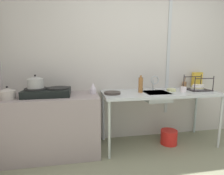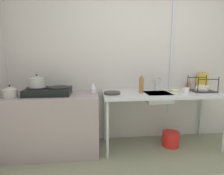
# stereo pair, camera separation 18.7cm
# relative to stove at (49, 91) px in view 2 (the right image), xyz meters

# --- Properties ---
(wall_back) EXTENTS (5.06, 0.10, 2.63)m
(wall_back) POSITION_rel_stove_xyz_m (1.46, 0.38, 0.44)
(wall_back) COLOR beige
(wall_back) RESTS_ON ground
(wall_metal_strip) EXTENTS (0.05, 0.01, 2.11)m
(wall_metal_strip) POSITION_rel_stove_xyz_m (1.88, 0.32, 0.57)
(wall_metal_strip) COLOR #B0B7B9
(counter_concrete) EXTENTS (1.28, 0.65, 0.83)m
(counter_concrete) POSITION_rel_stove_xyz_m (0.04, 0.00, -0.47)
(counter_concrete) COLOR gray
(counter_concrete) RESTS_ON ground
(counter_sink) EXTENTS (1.74, 0.65, 0.83)m
(counter_sink) POSITION_rel_stove_xyz_m (1.62, -0.00, -0.11)
(counter_sink) COLOR #B0B7B9
(counter_sink) RESTS_ON ground
(stove) EXTENTS (0.60, 0.40, 0.11)m
(stove) POSITION_rel_stove_xyz_m (0.00, 0.00, 0.00)
(stove) COLOR black
(stove) RESTS_ON counter_concrete
(pot_on_left_burner) EXTENTS (0.21, 0.21, 0.18)m
(pot_on_left_burner) POSITION_rel_stove_xyz_m (-0.14, 0.00, 0.13)
(pot_on_left_burner) COLOR #9D9E98
(pot_on_left_burner) RESTS_ON stove
(pot_beside_stove) EXTENTS (0.18, 0.18, 0.16)m
(pot_beside_stove) POSITION_rel_stove_xyz_m (-0.45, -0.13, 0.02)
(pot_beside_stove) COLOR #A7A096
(pot_beside_stove) RESTS_ON counter_concrete
(percolator) EXTENTS (0.09, 0.09, 0.16)m
(percolator) POSITION_rel_stove_xyz_m (0.61, 0.03, 0.02)
(percolator) COLOR silver
(percolator) RESTS_ON counter_concrete
(sink_basin) EXTENTS (0.36, 0.36, 0.13)m
(sink_basin) POSITION_rel_stove_xyz_m (1.54, -0.03, -0.12)
(sink_basin) COLOR #B0B7B9
(sink_basin) RESTS_ON counter_sink
(faucet) EXTENTS (0.14, 0.08, 0.23)m
(faucet) POSITION_rel_stove_xyz_m (1.58, 0.14, 0.10)
(faucet) COLOR #B0B7B9
(faucet) RESTS_ON counter_sink
(frying_pan) EXTENTS (0.23, 0.23, 0.03)m
(frying_pan) POSITION_rel_stove_xyz_m (0.88, -0.04, -0.04)
(frying_pan) COLOR #3A322F
(frying_pan) RESTS_ON counter_sink
(dish_rack) EXTENTS (0.33, 0.31, 0.23)m
(dish_rack) POSITION_rel_stove_xyz_m (2.27, 0.04, -0.01)
(dish_rack) COLOR black
(dish_rack) RESTS_ON counter_sink
(cup_by_rack) EXTENTS (0.09, 0.09, 0.08)m
(cup_by_rack) POSITION_rel_stove_xyz_m (1.96, -0.07, -0.01)
(cup_by_rack) COLOR white
(cup_by_rack) RESTS_ON counter_sink
(small_bowl_on_drainboard) EXTENTS (0.14, 0.14, 0.04)m
(small_bowl_on_drainboard) POSITION_rel_stove_xyz_m (1.81, 0.03, -0.03)
(small_bowl_on_drainboard) COLOR beige
(small_bowl_on_drainboard) RESTS_ON counter_sink
(bottle_by_sink) EXTENTS (0.07, 0.07, 0.25)m
(bottle_by_sink) POSITION_rel_stove_xyz_m (1.30, -0.00, 0.06)
(bottle_by_sink) COLOR #966131
(bottle_by_sink) RESTS_ON counter_sink
(cereal_box) EXTENTS (0.19, 0.07, 0.26)m
(cereal_box) POSITION_rel_stove_xyz_m (2.42, 0.28, 0.08)
(cereal_box) COLOR gold
(cereal_box) RESTS_ON counter_sink
(utensil_jar) EXTENTS (0.07, 0.07, 0.19)m
(utensil_jar) POSITION_rel_stove_xyz_m (2.18, 0.27, 0.00)
(utensil_jar) COLOR #A37246
(utensil_jar) RESTS_ON counter_sink
(bucket_on_floor) EXTENTS (0.25, 0.25, 0.22)m
(bucket_on_floor) POSITION_rel_stove_xyz_m (1.77, -0.04, -0.77)
(bucket_on_floor) COLOR red
(bucket_on_floor) RESTS_ON ground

